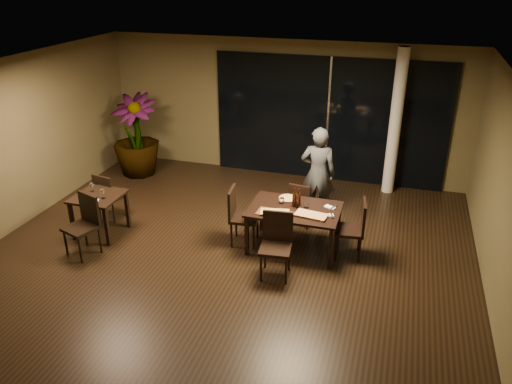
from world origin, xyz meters
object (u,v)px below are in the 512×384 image
(diner, at_px, (318,174))
(bottle_c, at_px, (299,197))
(chair_main_right, at_px, (355,226))
(bottle_a, at_px, (294,197))
(chair_side_far, at_px, (108,194))
(potted_plant, at_px, (136,136))
(bottle_b, at_px, (298,199))
(chair_main_near, at_px, (276,241))
(main_table, at_px, (294,212))
(chair_main_far, at_px, (301,202))
(chair_main_left, at_px, (239,213))
(chair_side_near, at_px, (85,221))
(side_table, at_px, (99,202))

(diner, bearing_deg, bottle_c, 79.93)
(chair_main_right, bearing_deg, bottle_a, -100.09)
(chair_side_far, relative_size, potted_plant, 0.50)
(chair_main_right, relative_size, bottle_b, 3.33)
(chair_main_near, xyz_separation_m, bottle_b, (0.13, 0.85, 0.33))
(main_table, distance_m, chair_side_far, 3.56)
(main_table, relative_size, chair_main_far, 1.74)
(chair_main_near, xyz_separation_m, chair_main_right, (1.09, 0.83, -0.00))
(chair_main_near, relative_size, bottle_a, 3.11)
(chair_main_left, height_order, bottle_a, bottle_a)
(chair_main_far, distance_m, chair_main_near, 1.61)
(diner, distance_m, bottle_c, 1.12)
(chair_side_far, distance_m, chair_side_near, 1.18)
(main_table, height_order, bottle_b, bottle_b)
(chair_main_right, distance_m, potted_plant, 5.59)
(side_table, distance_m, chair_side_far, 0.56)
(chair_main_far, relative_size, chair_main_right, 0.86)
(chair_main_near, relative_size, chair_main_right, 1.01)
(diner, distance_m, potted_plant, 4.39)
(chair_main_left, xyz_separation_m, chair_main_right, (1.94, 0.11, -0.00))
(chair_side_far, bearing_deg, main_table, -169.61)
(bottle_b, bearing_deg, chair_main_right, -0.89)
(side_table, distance_m, bottle_c, 3.51)
(bottle_b, bearing_deg, chair_side_far, -179.71)
(chair_main_far, xyz_separation_m, bottle_c, (0.09, -0.66, 0.42))
(main_table, height_order, potted_plant, potted_plant)
(chair_main_left, relative_size, bottle_b, 3.35)
(chair_main_near, distance_m, bottle_a, 0.95)
(side_table, xyz_separation_m, diner, (3.55, 1.75, 0.27))
(chair_side_near, height_order, bottle_b, bottle_b)
(chair_side_far, xyz_separation_m, potted_plant, (-0.58, 2.16, 0.40))
(bottle_a, relative_size, bottle_c, 1.10)
(bottle_c, bearing_deg, diner, 84.15)
(potted_plant, bearing_deg, side_table, -74.62)
(side_table, bearing_deg, bottle_b, 8.94)
(main_table, distance_m, diner, 1.28)
(main_table, distance_m, chair_main_left, 0.95)
(side_table, xyz_separation_m, chair_main_near, (3.31, -0.31, -0.06))
(chair_main_far, xyz_separation_m, chair_main_left, (-0.88, -0.88, 0.08))
(bottle_a, bearing_deg, chair_side_near, -159.86)
(main_table, bearing_deg, diner, 83.08)
(main_table, xyz_separation_m, bottle_a, (-0.02, 0.07, 0.24))
(chair_main_near, relative_size, chair_main_left, 1.00)
(side_table, distance_m, chair_main_near, 3.32)
(chair_side_far, distance_m, bottle_c, 3.62)
(potted_plant, bearing_deg, chair_main_left, -35.33)
(chair_main_far, xyz_separation_m, chair_side_far, (-3.50, -0.78, 0.03))
(side_table, distance_m, chair_main_right, 4.43)
(chair_main_far, distance_m, chair_main_right, 1.31)
(chair_side_near, xyz_separation_m, diner, (3.42, 2.37, 0.32))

